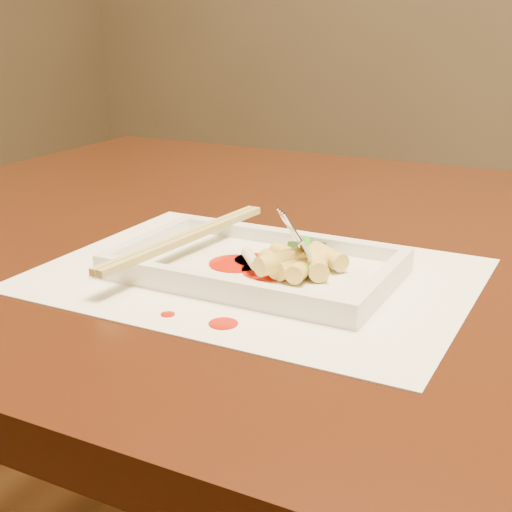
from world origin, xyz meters
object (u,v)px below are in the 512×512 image
at_px(placemat, 256,275).
at_px(plate_base, 256,270).
at_px(chopstick_a, 183,237).
at_px(fork, 335,194).
at_px(table, 391,329).

xyz_separation_m(placemat, plate_base, (0.00, 0.00, 0.00)).
height_order(plate_base, chopstick_a, chopstick_a).
relative_size(plate_base, chopstick_a, 1.04).
bearing_deg(plate_base, fork, 14.42).
xyz_separation_m(placemat, chopstick_a, (-0.08, 0.00, 0.03)).
bearing_deg(placemat, chopstick_a, 180.00).
bearing_deg(chopstick_a, plate_base, 0.00).
bearing_deg(table, plate_base, -120.11).
relative_size(plate_base, fork, 1.86).
bearing_deg(fork, table, 81.44).
distance_m(plate_base, chopstick_a, 0.08).
xyz_separation_m(plate_base, chopstick_a, (-0.08, 0.00, 0.02)).
distance_m(chopstick_a, fork, 0.16).
bearing_deg(placemat, table, 59.89).
xyz_separation_m(chopstick_a, fork, (0.15, 0.02, 0.06)).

